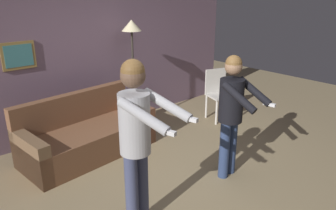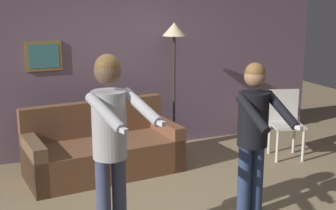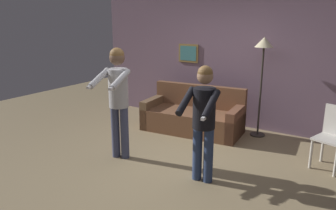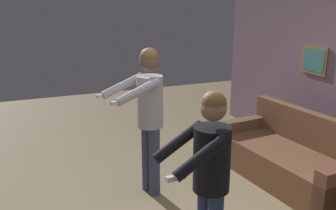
{
  "view_description": "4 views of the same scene",
  "coord_description": "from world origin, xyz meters",
  "px_view_note": "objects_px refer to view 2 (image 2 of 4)",
  "views": [
    {
      "loc": [
        -2.5,
        -2.59,
        2.33
      ],
      "look_at": [
        -0.33,
        -0.15,
        1.16
      ],
      "focal_mm": 35.0,
      "sensor_mm": 36.0,
      "label": 1
    },
    {
      "loc": [
        -1.89,
        -4.04,
        2.24
      ],
      "look_at": [
        -0.28,
        -0.17,
        1.23
      ],
      "focal_mm": 50.0,
      "sensor_mm": 36.0,
      "label": 2
    },
    {
      "loc": [
        2.39,
        -4.0,
        2.18
      ],
      "look_at": [
        0.02,
        -0.27,
        0.99
      ],
      "focal_mm": 35.0,
      "sensor_mm": 36.0,
      "label": 3
    },
    {
      "loc": [
        3.0,
        -1.65,
        2.26
      ],
      "look_at": [
        -0.27,
        -0.3,
        1.25
      ],
      "focal_mm": 40.0,
      "sensor_mm": 36.0,
      "label": 4
    }
  ],
  "objects_px": {
    "torchiere_lamp": "(174,45)",
    "person_standing_left": "(111,133)",
    "couch": "(103,152)",
    "dining_chair_distant": "(285,119)",
    "person_standing_right": "(254,128)"
  },
  "relations": [
    {
      "from": "dining_chair_distant",
      "to": "person_standing_right",
      "type": "bearing_deg",
      "value": -135.54
    },
    {
      "from": "couch",
      "to": "dining_chair_distant",
      "type": "relative_size",
      "value": 2.12
    },
    {
      "from": "person_standing_left",
      "to": "person_standing_right",
      "type": "bearing_deg",
      "value": 0.26
    },
    {
      "from": "torchiere_lamp",
      "to": "dining_chair_distant",
      "type": "height_order",
      "value": "torchiere_lamp"
    },
    {
      "from": "couch",
      "to": "dining_chair_distant",
      "type": "xyz_separation_m",
      "value": [
        2.52,
        -0.35,
        0.25
      ]
    },
    {
      "from": "torchiere_lamp",
      "to": "person_standing_left",
      "type": "height_order",
      "value": "torchiere_lamp"
    },
    {
      "from": "dining_chair_distant",
      "to": "torchiere_lamp",
      "type": "bearing_deg",
      "value": 150.26
    },
    {
      "from": "torchiere_lamp",
      "to": "person_standing_right",
      "type": "height_order",
      "value": "torchiere_lamp"
    },
    {
      "from": "person_standing_left",
      "to": "couch",
      "type": "bearing_deg",
      "value": 78.08
    },
    {
      "from": "person_standing_right",
      "to": "dining_chair_distant",
      "type": "height_order",
      "value": "person_standing_right"
    },
    {
      "from": "couch",
      "to": "dining_chair_distant",
      "type": "bearing_deg",
      "value": -7.83
    },
    {
      "from": "person_standing_left",
      "to": "dining_chair_distant",
      "type": "distance_m",
      "value": 3.26
    },
    {
      "from": "couch",
      "to": "torchiere_lamp",
      "type": "relative_size",
      "value": 1.07
    },
    {
      "from": "couch",
      "to": "person_standing_right",
      "type": "height_order",
      "value": "person_standing_right"
    },
    {
      "from": "couch",
      "to": "person_standing_right",
      "type": "xyz_separation_m",
      "value": [
        1.08,
        -1.76,
        0.67
      ]
    }
  ]
}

